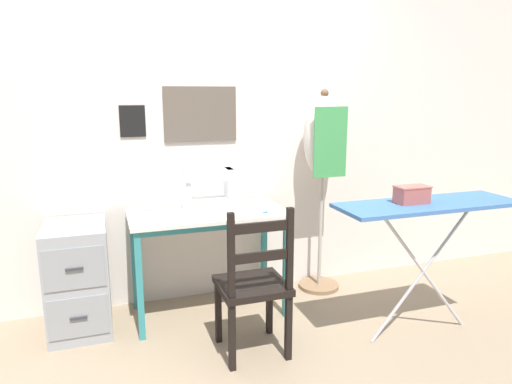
# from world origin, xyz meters

# --- Properties ---
(ground_plane) EXTENTS (14.00, 14.00, 0.00)m
(ground_plane) POSITION_xyz_m (0.00, 0.00, 0.00)
(ground_plane) COLOR gray
(wall_back) EXTENTS (10.00, 0.07, 2.55)m
(wall_back) POSITION_xyz_m (-0.00, 0.61, 1.28)
(wall_back) COLOR silver
(wall_back) RESTS_ON ground_plane
(sewing_table) EXTENTS (1.07, 0.54, 0.74)m
(sewing_table) POSITION_xyz_m (0.00, 0.26, 0.64)
(sewing_table) COLOR silver
(sewing_table) RESTS_ON ground_plane
(sewing_machine) EXTENTS (0.40, 0.18, 0.31)m
(sewing_machine) POSITION_xyz_m (0.07, 0.31, 0.88)
(sewing_machine) COLOR white
(sewing_machine) RESTS_ON sewing_table
(fabric_bowl) EXTENTS (0.13, 0.13, 0.05)m
(fabric_bowl) POSITION_xyz_m (-0.40, 0.24, 0.77)
(fabric_bowl) COLOR silver
(fabric_bowl) RESTS_ON sewing_table
(scissors) EXTENTS (0.12, 0.12, 0.01)m
(scissors) POSITION_xyz_m (0.38, 0.14, 0.75)
(scissors) COLOR silver
(scissors) RESTS_ON sewing_table
(thread_spool_near_machine) EXTENTS (0.04, 0.04, 0.04)m
(thread_spool_near_machine) POSITION_xyz_m (0.28, 0.27, 0.76)
(thread_spool_near_machine) COLOR silver
(thread_spool_near_machine) RESTS_ON sewing_table
(thread_spool_mid_table) EXTENTS (0.04, 0.04, 0.04)m
(thread_spool_mid_table) POSITION_xyz_m (0.33, 0.32, 0.76)
(thread_spool_mid_table) COLOR silver
(thread_spool_mid_table) RESTS_ON sewing_table
(wooden_chair) EXTENTS (0.40, 0.38, 0.92)m
(wooden_chair) POSITION_xyz_m (0.13, -0.33, 0.43)
(wooden_chair) COLOR black
(wooden_chair) RESTS_ON ground_plane
(filing_cabinet) EXTENTS (0.38, 0.52, 0.72)m
(filing_cabinet) POSITION_xyz_m (-0.86, 0.31, 0.36)
(filing_cabinet) COLOR #93999E
(filing_cabinet) RESTS_ON ground_plane
(dress_form) EXTENTS (0.32, 0.32, 1.57)m
(dress_form) POSITION_xyz_m (0.93, 0.40, 1.13)
(dress_form) COLOR #846647
(dress_form) RESTS_ON ground_plane
(ironing_board) EXTENTS (1.17, 0.37, 0.89)m
(ironing_board) POSITION_xyz_m (1.23, -0.46, 0.83)
(ironing_board) COLOR #3D6BAD
(ironing_board) RESTS_ON ground_plane
(storage_box) EXTENTS (0.21, 0.12, 0.11)m
(storage_box) POSITION_xyz_m (1.11, -0.44, 0.93)
(storage_box) COLOR #AD564C
(storage_box) RESTS_ON ironing_board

